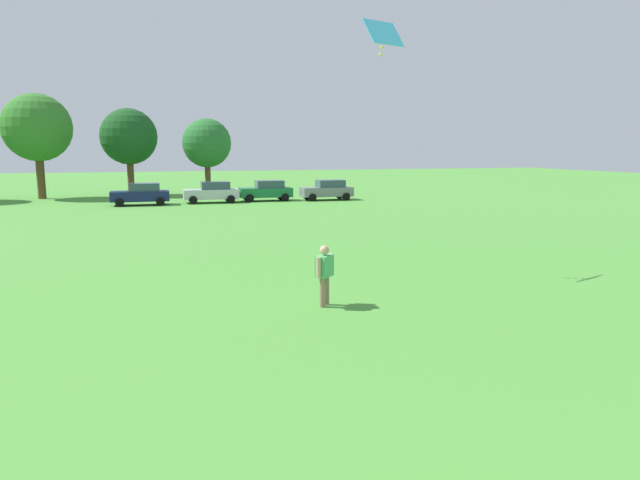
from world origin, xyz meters
TOP-DOWN VIEW (x-y plane):
  - ground_plane at (0.00, 30.00)m, footprint 160.00×160.00m
  - adult_bystander at (1.29, 12.38)m, footprint 0.61×0.61m
  - kite at (4.40, 15.97)m, footprint 1.49×1.04m
  - parked_car_navy_0 at (-3.95, 43.45)m, footprint 4.30×2.02m
  - parked_car_silver_1 at (1.45, 43.93)m, footprint 4.30×2.02m
  - parked_car_green_2 at (5.96, 44.39)m, footprint 4.30×2.02m
  - parked_car_gray_3 at (11.04, 43.70)m, footprint 4.30×2.02m
  - tree_left at (-12.28, 51.83)m, footprint 5.72×5.72m
  - tree_right at (-4.96, 53.13)m, footprint 5.07×5.07m
  - tree_far_right at (1.96, 52.47)m, footprint 4.53×4.53m

SIDE VIEW (x-z plane):
  - ground_plane at x=0.00m, z-range 0.00..0.00m
  - parked_car_navy_0 at x=-3.95m, z-range 0.02..1.70m
  - parked_car_silver_1 at x=1.45m, z-range 0.02..1.70m
  - parked_car_green_2 at x=5.96m, z-range 0.02..1.70m
  - parked_car_gray_3 at x=11.04m, z-range 0.02..1.70m
  - adult_bystander at x=1.29m, z-range 0.16..1.85m
  - tree_far_right at x=1.96m, z-range 1.24..8.30m
  - tree_right at x=-4.96m, z-range 1.38..9.29m
  - tree_left at x=-12.28m, z-range 1.56..10.47m
  - kite at x=4.40m, z-range 7.41..8.58m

